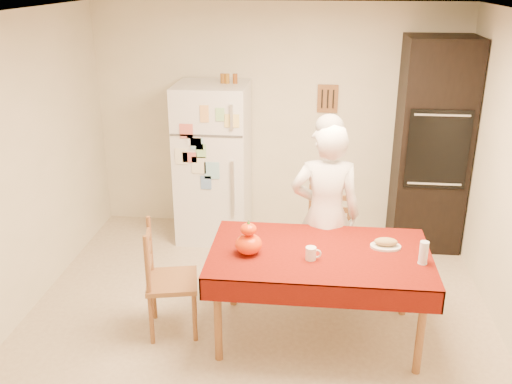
# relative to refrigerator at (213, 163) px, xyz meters

# --- Properties ---
(floor) EXTENTS (4.50, 4.50, 0.00)m
(floor) POSITION_rel_refrigerator_xyz_m (0.65, -1.88, -0.85)
(floor) COLOR tan
(floor) RESTS_ON ground
(room_shell) EXTENTS (4.02, 4.52, 2.51)m
(room_shell) POSITION_rel_refrigerator_xyz_m (0.65, -1.88, 0.77)
(room_shell) COLOR #EFE4C9
(room_shell) RESTS_ON ground
(refrigerator) EXTENTS (0.75, 0.74, 1.70)m
(refrigerator) POSITION_rel_refrigerator_xyz_m (0.00, 0.00, 0.00)
(refrigerator) COLOR white
(refrigerator) RESTS_ON floor
(oven_cabinet) EXTENTS (0.70, 0.62, 2.20)m
(oven_cabinet) POSITION_rel_refrigerator_xyz_m (2.28, 0.05, 0.25)
(oven_cabinet) COLOR black
(oven_cabinet) RESTS_ON floor
(dining_table) EXTENTS (1.70, 1.00, 0.76)m
(dining_table) POSITION_rel_refrigerator_xyz_m (1.15, -1.80, -0.16)
(dining_table) COLOR brown
(dining_table) RESTS_ON floor
(chair_far) EXTENTS (0.45, 0.43, 0.95)m
(chair_far) POSITION_rel_refrigerator_xyz_m (1.23, -0.95, -0.34)
(chair_far) COLOR brown
(chair_far) RESTS_ON floor
(chair_left) EXTENTS (0.48, 0.50, 0.95)m
(chair_left) POSITION_rel_refrigerator_xyz_m (-0.08, -1.85, -0.34)
(chair_left) COLOR brown
(chair_left) RESTS_ON floor
(seated_woman) EXTENTS (0.62, 0.42, 1.65)m
(seated_woman) POSITION_rel_refrigerator_xyz_m (1.19, -1.25, -0.02)
(seated_woman) COLOR white
(seated_woman) RESTS_ON floor
(coffee_mug) EXTENTS (0.08, 0.08, 0.10)m
(coffee_mug) POSITION_rel_refrigerator_xyz_m (1.08, -1.94, -0.04)
(coffee_mug) COLOR white
(coffee_mug) RESTS_ON dining_table
(pumpkin_lower) EXTENTS (0.21, 0.21, 0.16)m
(pumpkin_lower) POSITION_rel_refrigerator_xyz_m (0.61, -1.89, -0.01)
(pumpkin_lower) COLOR #DB3C05
(pumpkin_lower) RESTS_ON dining_table
(pumpkin_upper) EXTENTS (0.12, 0.12, 0.09)m
(pumpkin_upper) POSITION_rel_refrigerator_xyz_m (0.61, -1.89, 0.11)
(pumpkin_upper) COLOR #E76105
(pumpkin_upper) RESTS_ON pumpkin_lower
(wine_glass) EXTENTS (0.07, 0.07, 0.18)m
(wine_glass) POSITION_rel_refrigerator_xyz_m (1.91, -1.91, -0.00)
(wine_glass) COLOR white
(wine_glass) RESTS_ON dining_table
(bread_plate) EXTENTS (0.24, 0.24, 0.02)m
(bread_plate) POSITION_rel_refrigerator_xyz_m (1.66, -1.68, -0.08)
(bread_plate) COLOR silver
(bread_plate) RESTS_ON dining_table
(bread_loaf) EXTENTS (0.18, 0.10, 0.06)m
(bread_loaf) POSITION_rel_refrigerator_xyz_m (1.66, -1.68, -0.04)
(bread_loaf) COLOR tan
(bread_loaf) RESTS_ON bread_plate
(spice_jar_left) EXTENTS (0.05, 0.05, 0.10)m
(spice_jar_left) POSITION_rel_refrigerator_xyz_m (0.11, 0.05, 0.90)
(spice_jar_left) COLOR brown
(spice_jar_left) RESTS_ON refrigerator
(spice_jar_mid) EXTENTS (0.05, 0.05, 0.10)m
(spice_jar_mid) POSITION_rel_refrigerator_xyz_m (0.16, 0.05, 0.90)
(spice_jar_mid) COLOR #99641B
(spice_jar_mid) RESTS_ON refrigerator
(spice_jar_right) EXTENTS (0.05, 0.05, 0.10)m
(spice_jar_right) POSITION_rel_refrigerator_xyz_m (0.24, 0.05, 0.90)
(spice_jar_right) COLOR brown
(spice_jar_right) RESTS_ON refrigerator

